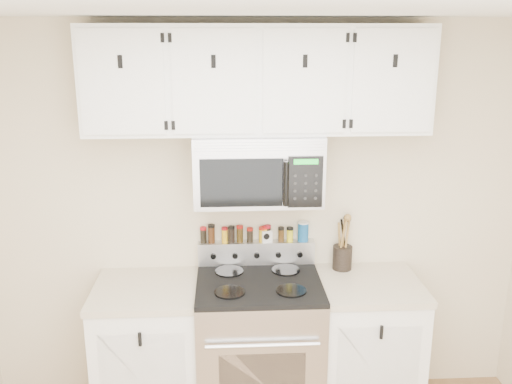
# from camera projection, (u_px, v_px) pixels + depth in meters

# --- Properties ---
(back_wall) EXTENTS (3.50, 0.01, 2.50)m
(back_wall) POSITION_uv_depth(u_px,v_px,m) (256.00, 218.00, 3.70)
(back_wall) COLOR beige
(back_wall) RESTS_ON floor
(ceiling) EXTENTS (3.50, 3.50, 0.01)m
(ceiling) POSITION_uv_depth(u_px,v_px,m) (289.00, 5.00, 1.68)
(ceiling) COLOR white
(ceiling) RESTS_ON back_wall
(range) EXTENTS (0.76, 0.65, 1.10)m
(range) POSITION_uv_depth(u_px,v_px,m) (259.00, 348.00, 3.60)
(range) COLOR #B7B7BA
(range) RESTS_ON floor
(base_cabinet_left) EXTENTS (0.64, 0.62, 0.92)m
(base_cabinet_left) POSITION_uv_depth(u_px,v_px,m) (150.00, 353.00, 3.59)
(base_cabinet_left) COLOR white
(base_cabinet_left) RESTS_ON floor
(base_cabinet_right) EXTENTS (0.64, 0.62, 0.92)m
(base_cabinet_right) POSITION_uv_depth(u_px,v_px,m) (365.00, 347.00, 3.67)
(base_cabinet_right) COLOR white
(base_cabinet_right) RESTS_ON floor
(microwave) EXTENTS (0.76, 0.44, 0.42)m
(microwave) POSITION_uv_depth(u_px,v_px,m) (258.00, 168.00, 3.41)
(microwave) COLOR #9E9EA3
(microwave) RESTS_ON back_wall
(upper_cabinets) EXTENTS (2.00, 0.35, 0.62)m
(upper_cabinets) POSITION_uv_depth(u_px,v_px,m) (258.00, 79.00, 3.29)
(upper_cabinets) COLOR white
(upper_cabinets) RESTS_ON back_wall
(utensil_crock) EXTENTS (0.13, 0.13, 0.36)m
(utensil_crock) POSITION_uv_depth(u_px,v_px,m) (342.00, 256.00, 3.71)
(utensil_crock) COLOR black
(utensil_crock) RESTS_ON base_cabinet_right
(kitchen_timer) EXTENTS (0.08, 0.07, 0.08)m
(kitchen_timer) POSITION_uv_depth(u_px,v_px,m) (266.00, 236.00, 3.70)
(kitchen_timer) COLOR white
(kitchen_timer) RESTS_ON range
(salt_canister) EXTENTS (0.07, 0.07, 0.13)m
(salt_canister) POSITION_uv_depth(u_px,v_px,m) (303.00, 231.00, 3.70)
(salt_canister) COLOR #14518F
(salt_canister) RESTS_ON range
(spice_jar_0) EXTENTS (0.04, 0.04, 0.11)m
(spice_jar_0) POSITION_uv_depth(u_px,v_px,m) (203.00, 235.00, 3.67)
(spice_jar_0) COLOR black
(spice_jar_0) RESTS_ON range
(spice_jar_1) EXTENTS (0.05, 0.05, 0.12)m
(spice_jar_1) POSITION_uv_depth(u_px,v_px,m) (211.00, 234.00, 3.67)
(spice_jar_1) COLOR #3D200E
(spice_jar_1) RESTS_ON range
(spice_jar_2) EXTENTS (0.04, 0.04, 0.10)m
(spice_jar_2) POSITION_uv_depth(u_px,v_px,m) (225.00, 235.00, 3.68)
(spice_jar_2) COLOR gold
(spice_jar_2) RESTS_ON range
(spice_jar_3) EXTENTS (0.04, 0.04, 0.11)m
(spice_jar_3) POSITION_uv_depth(u_px,v_px,m) (232.00, 234.00, 3.68)
(spice_jar_3) COLOR black
(spice_jar_3) RESTS_ON range
(spice_jar_4) EXTENTS (0.04, 0.04, 0.11)m
(spice_jar_4) POSITION_uv_depth(u_px,v_px,m) (240.00, 234.00, 3.68)
(spice_jar_4) COLOR #38280D
(spice_jar_4) RESTS_ON range
(spice_jar_5) EXTENTS (0.04, 0.04, 0.10)m
(spice_jar_5) POSITION_uv_depth(u_px,v_px,m) (250.00, 235.00, 3.69)
(spice_jar_5) COLOR black
(spice_jar_5) RESTS_ON range
(spice_jar_6) EXTENTS (0.05, 0.05, 0.10)m
(spice_jar_6) POSITION_uv_depth(u_px,v_px,m) (262.00, 234.00, 3.69)
(spice_jar_6) COLOR gold
(spice_jar_6) RESTS_ON range
(spice_jar_7) EXTENTS (0.04, 0.04, 0.10)m
(spice_jar_7) POSITION_uv_depth(u_px,v_px,m) (265.00, 234.00, 3.69)
(spice_jar_7) COLOR gold
(spice_jar_7) RESTS_ON range
(spice_jar_8) EXTENTS (0.04, 0.04, 0.11)m
(spice_jar_8) POSITION_uv_depth(u_px,v_px,m) (268.00, 233.00, 3.69)
(spice_jar_8) COLOR black
(spice_jar_8) RESTS_ON range
(spice_jar_9) EXTENTS (0.04, 0.04, 0.10)m
(spice_jar_9) POSITION_uv_depth(u_px,v_px,m) (281.00, 234.00, 3.70)
(spice_jar_9) COLOR #3F280F
(spice_jar_9) RESTS_ON range
(spice_jar_10) EXTENTS (0.04, 0.04, 0.09)m
(spice_jar_10) POSITION_uv_depth(u_px,v_px,m) (290.00, 234.00, 3.70)
(spice_jar_10) COLOR yellow
(spice_jar_10) RESTS_ON range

